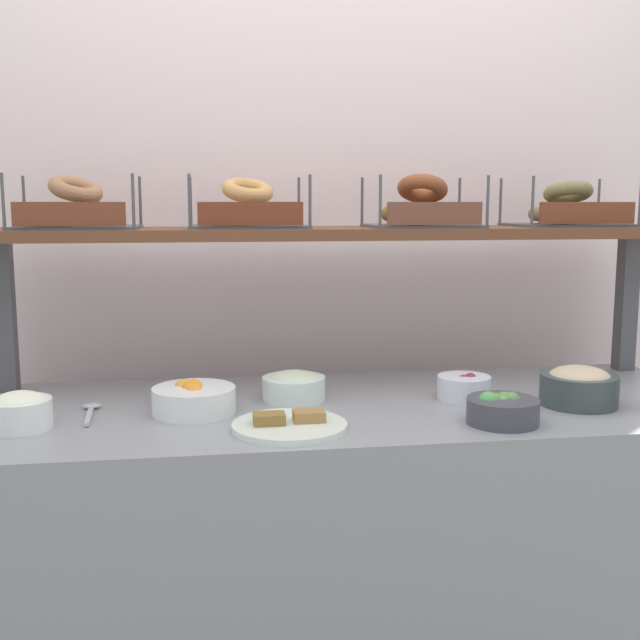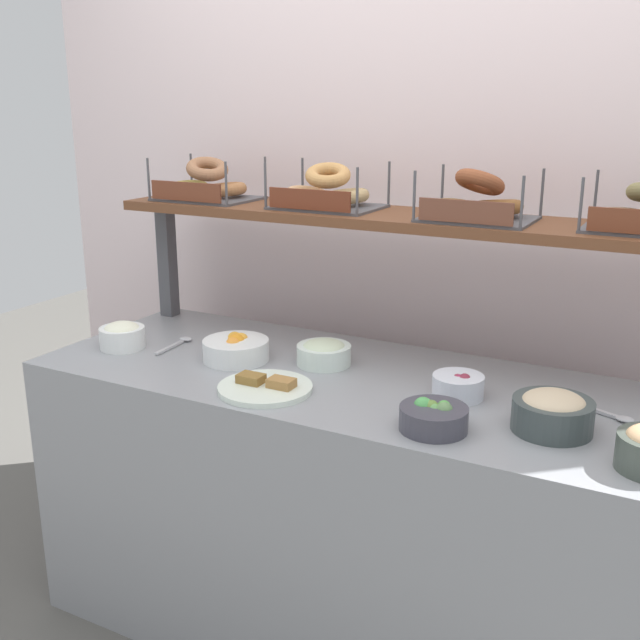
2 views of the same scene
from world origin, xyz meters
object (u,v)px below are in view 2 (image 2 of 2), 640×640
bowl_beet_salad (459,385)px  serving_spoon_near_plate (610,414)px  bowl_scallion_spread (324,352)px  bagel_basket_sesame (327,193)px  bagel_basket_cinnamon_raisin (478,203)px  serving_plate_white (265,387)px  bowl_fruit_salad (236,349)px  bowl_tuna_salad (553,412)px  bagel_basket_everything (207,186)px  bowl_cream_cheese (122,335)px  serving_spoon_by_edge (179,343)px  bowl_veggie_mix (434,417)px

bowl_beet_salad → serving_spoon_near_plate: 0.38m
bowl_scallion_spread → bagel_basket_sesame: bagel_basket_sesame is taller
bowl_beet_salad → bagel_basket_sesame: size_ratio=0.43×
serving_spoon_near_plate → bagel_basket_cinnamon_raisin: size_ratio=0.57×
bowl_beet_salad → bagel_basket_sesame: bearing=153.6°
bowl_scallion_spread → bagel_basket_sesame: bearing=115.7°
serving_plate_white → bagel_basket_cinnamon_raisin: bagel_basket_cinnamon_raisin is taller
bowl_fruit_salad → serving_spoon_near_plate: bearing=4.2°
bowl_scallion_spread → bowl_fruit_salad: 0.27m
bowl_scallion_spread → bagel_basket_cinnamon_raisin: bearing=26.0°
bowl_tuna_salad → serving_plate_white: size_ratio=0.74×
bowl_scallion_spread → serving_spoon_near_plate: bearing=-0.8°
bowl_fruit_salad → bagel_basket_cinnamon_raisin: bagel_basket_cinnamon_raisin is taller
bowl_tuna_salad → bagel_basket_everything: bagel_basket_everything is taller
bowl_cream_cheese → bagel_basket_cinnamon_raisin: size_ratio=0.47×
serving_spoon_near_plate → bagel_basket_sesame: bearing=166.4°
bagel_basket_everything → bagel_basket_sesame: bagel_basket_everything is taller
bowl_cream_cheese → bagel_basket_sesame: bagel_basket_sesame is taller
bowl_tuna_salad → bagel_basket_everything: (-1.24, 0.36, 0.43)m
bowl_fruit_salad → serving_spoon_by_edge: size_ratio=1.13×
bowl_tuna_salad → bowl_veggie_mix: 0.28m
bagel_basket_sesame → bagel_basket_cinnamon_raisin: size_ratio=1.05×
bowl_cream_cheese → bagel_basket_cinnamon_raisin: bearing=18.9°
serving_plate_white → serving_spoon_near_plate: size_ratio=1.48×
bowl_cream_cheese → bagel_basket_everything: 0.57m
bowl_cream_cheese → bowl_scallion_spread: bowl_cream_cheese is taller
serving_spoon_by_edge → serving_spoon_near_plate: bearing=2.0°
bowl_cream_cheese → serving_plate_white: bowl_cream_cheese is taller
bowl_scallion_spread → bagel_basket_everything: (-0.55, 0.20, 0.44)m
bowl_fruit_salad → bowl_cream_cheese: bearing=-169.2°
bowl_fruit_salad → serving_spoon_by_edge: bearing=172.2°
bowl_scallion_spread → bowl_veggie_mix: size_ratio=0.98×
bowl_beet_salad → bagel_basket_everything: size_ratio=0.43×
serving_plate_white → bowl_cream_cheese: bearing=170.5°
serving_spoon_near_plate → bowl_cream_cheese: bearing=-174.0°
serving_spoon_near_plate → serving_spoon_by_edge: (-1.30, -0.04, 0.00)m
bowl_cream_cheese → serving_plate_white: 0.60m
bowl_fruit_salad → bowl_tuna_salad: bearing=-4.3°
bowl_cream_cheese → bagel_basket_cinnamon_raisin: 1.16m
bowl_cream_cheese → bagel_basket_cinnamon_raisin: (1.02, 0.35, 0.44)m
bowl_beet_salad → bowl_tuna_salad: size_ratio=0.71×
bowl_scallion_spread → serving_plate_white: bowl_scallion_spread is taller
serving_spoon_by_edge → bowl_scallion_spread: bearing=6.4°
serving_plate_white → bowl_beet_salad: bearing=23.4°
bowl_beet_salad → serving_plate_white: (-0.47, -0.20, -0.02)m
bowl_veggie_mix → bagel_basket_everything: 1.19m
bowl_scallion_spread → bowl_tuna_salad: 0.71m
bowl_beet_salad → serving_spoon_near_plate: size_ratio=0.78×
bowl_cream_cheese → bowl_scallion_spread: bearing=14.3°
serving_spoon_by_edge → bagel_basket_cinnamon_raisin: bagel_basket_cinnamon_raisin is taller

